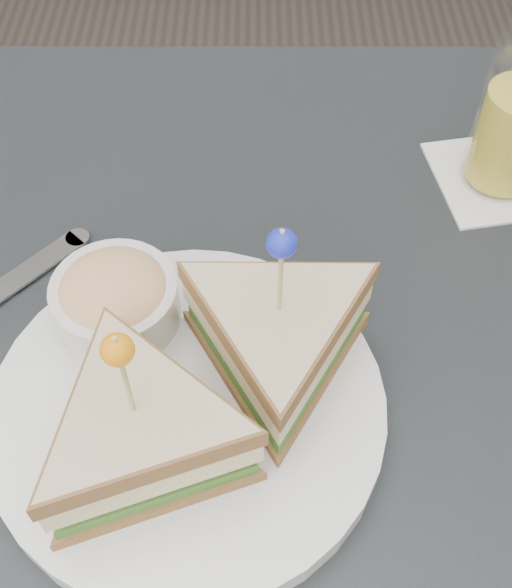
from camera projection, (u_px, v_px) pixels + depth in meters
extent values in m
cube|color=black|center=(244.00, 352.00, 0.60)|extent=(0.80, 0.80, 0.03)
cylinder|color=black|center=(18.00, 291.00, 1.11)|extent=(0.04, 0.04, 0.72)
cylinder|color=black|center=(481.00, 291.00, 1.11)|extent=(0.04, 0.04, 0.72)
cylinder|color=white|center=(188.00, 411.00, 0.54)|extent=(0.34, 0.34, 0.02)
cylinder|color=white|center=(187.00, 403.00, 0.53)|extent=(0.34, 0.34, 0.01)
cylinder|color=tan|center=(126.00, 382.00, 0.42)|extent=(0.00, 0.00, 0.09)
sphere|color=orange|center=(117.00, 350.00, 0.40)|extent=(0.02, 0.02, 0.02)
cylinder|color=tan|center=(280.00, 279.00, 0.47)|extent=(0.00, 0.00, 0.09)
sphere|color=#1826B9|center=(282.00, 243.00, 0.44)|extent=(0.02, 0.02, 0.02)
cylinder|color=silver|center=(117.00, 304.00, 0.56)|extent=(0.11, 0.11, 0.04)
ellipsoid|color=#E0B772|center=(114.00, 292.00, 0.55)|extent=(0.10, 0.10, 0.04)
cube|color=silver|center=(24.00, 274.00, 0.63)|extent=(0.09, 0.10, 0.00)
cylinder|color=silver|center=(77.00, 238.00, 0.65)|extent=(0.03, 0.03, 0.00)
cube|color=white|center=(497.00, 178.00, 0.70)|extent=(0.13, 0.13, 0.00)
cylinder|color=gold|center=(512.00, 136.00, 0.66)|extent=(0.08, 0.08, 0.09)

